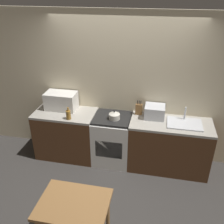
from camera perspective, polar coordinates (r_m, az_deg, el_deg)
The scene contains 12 objects.
ground_plane at distance 4.29m, azimuth 0.15°, elevation -15.87°, with size 16.00×16.00×0.00m, color #33302D.
wall_back at distance 4.37m, azimuth 2.67°, elevation 5.40°, with size 10.00×0.06×2.60m.
counter_left_run at distance 4.72m, azimuth -10.30°, elevation -4.90°, with size 1.08×0.62×0.90m.
counter_right_run at distance 4.44m, azimuth 12.84°, elevation -7.47°, with size 1.34×0.62×0.90m.
stove_range at distance 4.50m, azimuth 0.05°, elevation -6.22°, with size 0.64×0.62×0.90m.
kettle at distance 4.17m, azimuth 0.55°, elevation -0.77°, with size 0.19×0.19×0.16m.
microwave at distance 4.56m, azimuth -11.55°, elevation 2.49°, with size 0.55×0.32×0.31m.
bottle at distance 4.22m, azimuth -9.94°, elevation -0.60°, with size 0.08×0.08×0.22m.
knife_block at distance 4.33m, azimuth 6.15°, elevation 0.67°, with size 0.11×0.06×0.26m.
toaster_oven at distance 4.26m, azimuth 9.73°, elevation 0.06°, with size 0.33×0.30×0.21m.
sink_basin at distance 4.22m, azimuth 16.24°, elevation -2.48°, with size 0.56×0.40×0.24m.
dining_table at distance 3.12m, azimuth -8.65°, elevation -21.29°, with size 0.80×0.61×0.74m.
Camera 1 is at (0.62, -3.04, 2.96)m, focal length 40.00 mm.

